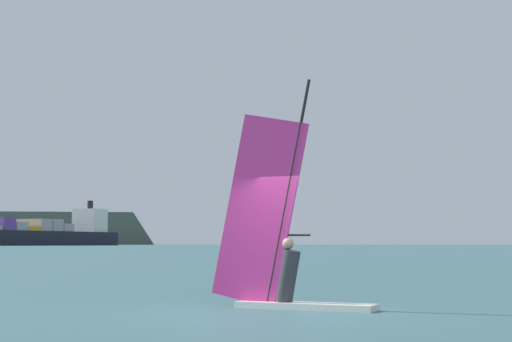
{
  "coord_description": "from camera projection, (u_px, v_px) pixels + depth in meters",
  "views": [
    {
      "loc": [
        -4.8,
        -13.26,
        1.22
      ],
      "look_at": [
        1.51,
        4.17,
        2.9
      ],
      "focal_mm": 56.3,
      "sensor_mm": 36.0,
      "label": 1
    }
  ],
  "objects": [
    {
      "name": "windsurfer",
      "position": [
        281.0,
        254.0,
        15.21
      ],
      "size": [
        2.57,
        2.57,
        4.36
      ],
      "rotation": [
        0.0,
        0.0,
        5.5
      ],
      "color": "white",
      "rests_on": "ground_plane"
    },
    {
      "name": "ground_plane",
      "position": [
        256.0,
        314.0,
        13.93
      ],
      "size": [
        4000.0,
        4000.0,
        0.0
      ],
      "primitive_type": "plane",
      "color": "#386066"
    },
    {
      "name": "distant_headland",
      "position": [
        59.0,
        231.0,
        1201.16
      ],
      "size": [
        930.1,
        610.17,
        40.51
      ],
      "primitive_type": "cube",
      "rotation": [
        0.0,
        0.0,
        -0.21
      ],
      "color": "#4C564C",
      "rests_on": "ground_plane"
    },
    {
      "name": "cargo_ship",
      "position": [
        41.0,
        234.0,
        525.67
      ],
      "size": [
        120.55,
        117.73,
        31.92
      ],
      "rotation": [
        0.0,
        0.0,
        3.91
      ],
      "color": "black",
      "rests_on": "ground_plane"
    }
  ]
}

